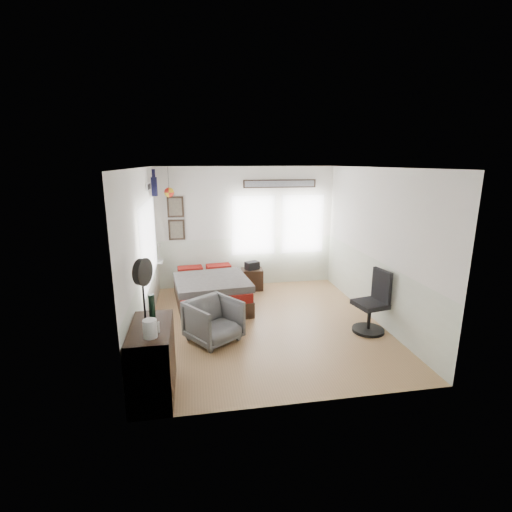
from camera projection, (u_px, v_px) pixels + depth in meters
The scene contains 12 objects.
ground_plane at pixel (265, 324), 6.56m from camera, with size 4.00×4.50×0.01m, color #9E754A.
room_shell at pixel (259, 233), 6.33m from camera, with size 4.02×4.52×2.71m.
wall_decor at pixel (196, 196), 7.73m from camera, with size 3.55×1.32×1.44m.
bed at pixel (211, 291), 7.40m from camera, with size 1.52×2.01×0.60m.
dresser at pixel (153, 361), 4.49m from camera, with size 0.48×1.00×0.90m, color black.
armchair at pixel (214, 321), 5.87m from camera, with size 0.73×0.75×0.68m, color #616061.
nightstand at pixel (252, 279), 8.32m from camera, with size 0.47×0.37×0.47m, color black.
task_chair at pixel (373, 307), 6.19m from camera, with size 0.55×0.55×1.07m.
kettle at pixel (150, 329), 4.08m from camera, with size 0.18×0.15×0.21m.
bottle at pixel (152, 306), 4.57m from camera, with size 0.08×0.08×0.31m, color black.
stand_fan at pixel (143, 273), 4.31m from camera, with size 0.21×0.31×0.81m.
black_bag at pixel (252, 265), 8.24m from camera, with size 0.30×0.19×0.17m, color black.
Camera 1 is at (-1.19, -5.95, 2.79)m, focal length 26.00 mm.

